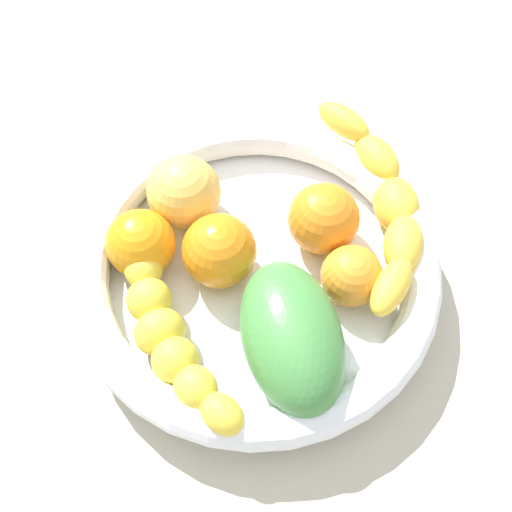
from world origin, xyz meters
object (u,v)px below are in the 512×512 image
Objects in this scene: banana_draped_left at (385,201)px; orange_front at (219,251)px; mango_green at (292,336)px; fruit_bowl at (256,269)px; orange_mid_left at (352,276)px; banana_draped_right at (166,327)px; apple_yellow at (184,192)px; orange_mid_right at (141,244)px; orange_rear at (324,219)px.

orange_front is at bearing -45.66° from banana_draped_left.
orange_front is 9.85cm from mango_green.
banana_draped_left reaches higher than fruit_bowl.
banana_draped_right is at bearing -48.96° from orange_mid_left.
orange_mid_right is at bearing -9.40° from apple_yellow.
banana_draped_right is 2.56× the size of apple_yellow.
mango_green is at bearing 44.43° from fruit_bowl.
fruit_bowl is 7.39cm from orange_rear.
fruit_bowl is 1.56× the size of banana_draped_left.
fruit_bowl is 9.48cm from apple_yellow.
mango_green is (-3.01, 9.59, 0.89)cm from banana_draped_right.
orange_mid_left is 5.81cm from orange_rear.
banana_draped_right is at bearing 20.76° from apple_yellow.
orange_mid_left is at bearing 45.38° from orange_rear.
fruit_bowl is at bearing -77.87° from orange_mid_left.
orange_mid_left is at bearing 103.54° from orange_front.
apple_yellow reaches higher than orange_mid_right.
orange_mid_right is 15.40cm from mango_green.
banana_draped_left is at bearing 134.50° from orange_rear.
orange_front is (-7.80, 0.99, 0.63)cm from banana_draped_right.
orange_rear reaches higher than banana_draped_left.
banana_draped_right is at bearing -33.05° from banana_draped_left.
banana_draped_right is 1.32× the size of mango_green.
orange_mid_right is at bearing -136.31° from banana_draped_right.
banana_draped_right is at bearing -28.52° from orange_rear.
banana_draped_left is 3.90× the size of orange_mid_left.
fruit_bowl is 9.77cm from banana_draped_right.
banana_draped_left is 8.32cm from orange_mid_left.
fruit_bowl is at bearing -135.57° from mango_green.
fruit_bowl is at bearing 155.43° from banana_draped_right.
banana_draped_right is at bearing -72.58° from mango_green.
banana_draped_left is at bearing 112.14° from apple_yellow.
mango_green reaches higher than fruit_bowl.
orange_rear reaches higher than orange_mid_left.
mango_green is 1.94× the size of apple_yellow.
fruit_bowl is at bearing -39.32° from banana_draped_left.
orange_mid_left is at bearing 162.03° from mango_green.
mango_green reaches higher than banana_draped_left.
mango_green is 16.72cm from apple_yellow.
mango_green reaches higher than orange_mid_right.
orange_front is at bearing -119.09° from mango_green.
orange_front reaches higher than orange_mid_left.
orange_mid_right is (-5.81, -5.55, 0.41)cm from banana_draped_right.
orange_rear is 11.63cm from mango_green.
orange_mid_right is at bearing -57.05° from orange_rear.
orange_front is 1.01× the size of orange_rear.
apple_yellow reaches higher than banana_draped_right.
mango_green is at bearing -9.43° from banana_draped_left.
orange_rear reaches higher than fruit_bowl.
orange_rear reaches higher than orange_mid_right.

